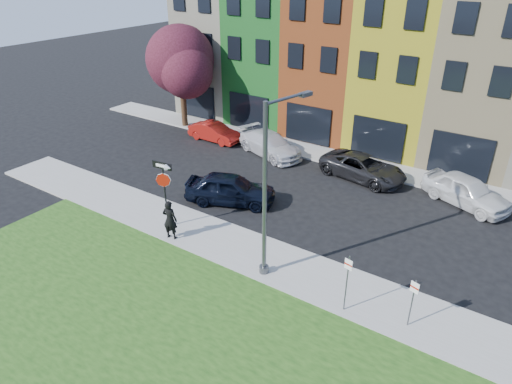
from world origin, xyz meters
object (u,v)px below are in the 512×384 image
Objects in this scene: stop_sign at (164,182)px; sedan_near at (230,189)px; man at (170,220)px; street_lamp at (269,192)px.

sedan_near is (0.96, 3.83, -1.71)m from stop_sign.
street_lamp is (5.08, 0.44, 2.72)m from man.
man is 0.38× the size of sedan_near.
street_lamp reaches higher than stop_sign.
stop_sign is 0.47× the size of street_lamp.
stop_sign is 0.66× the size of sedan_near.
man reaches higher than sedan_near.
stop_sign is 1.75× the size of man.
man is 5.78m from street_lamp.
stop_sign is 1.80m from man.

